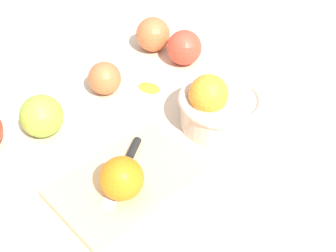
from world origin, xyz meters
name	(u,v)px	position (x,y,z in m)	size (l,w,h in m)	color
ground_plane	(147,140)	(0.00, 0.00, 0.00)	(2.40, 2.40, 0.00)	beige
bowl	(219,106)	(-0.13, 0.07, 0.04)	(0.17, 0.17, 0.11)	beige
cutting_board	(125,180)	(0.10, 0.05, 0.01)	(0.24, 0.15, 0.02)	#DBB77F
orange_on_board	(122,178)	(0.12, 0.07, 0.05)	(0.07, 0.07, 0.07)	orange
knife	(128,162)	(0.08, 0.03, 0.02)	(0.14, 0.09, 0.01)	silver
apple_front_right	(42,116)	(0.12, -0.16, 0.04)	(0.08, 0.08, 0.08)	#8EB738
apple_front_left	(105,78)	(-0.04, -0.17, 0.03)	(0.07, 0.07, 0.07)	#CC6638
apple_front_left_2	(184,48)	(-0.24, -0.13, 0.04)	(0.08, 0.08, 0.08)	#D6422D
apple_front_left_3	(153,34)	(-0.23, -0.22, 0.04)	(0.08, 0.08, 0.08)	#CC6638
citrus_peel	(149,87)	(-0.12, -0.11, 0.00)	(0.05, 0.04, 0.01)	orange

